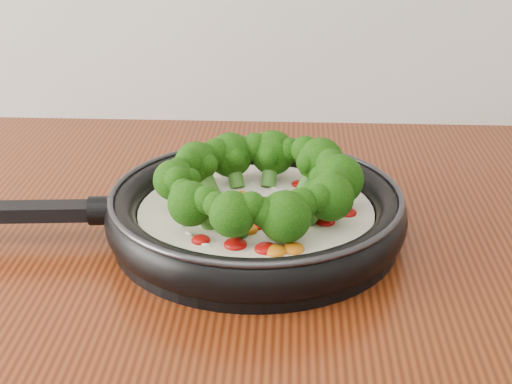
{
  "coord_description": "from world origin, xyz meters",
  "views": [
    {
      "loc": [
        0.05,
        0.45,
        1.25
      ],
      "look_at": [
        0.01,
        1.13,
        0.95
      ],
      "focal_mm": 52.84,
      "sensor_mm": 36.0,
      "label": 1
    }
  ],
  "objects": [
    {
      "name": "skillet",
      "position": [
        0.01,
        1.13,
        0.93
      ],
      "size": [
        0.48,
        0.32,
        0.09
      ],
      "color": "black",
      "rests_on": "counter"
    }
  ]
}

